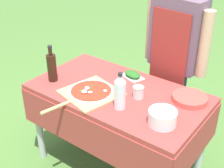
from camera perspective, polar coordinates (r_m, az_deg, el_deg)
The scene contains 10 objects.
ground_plane at distance 2.70m, azimuth 0.91°, elevation -14.59°, with size 12.00×12.00×0.00m, color #517F38.
prep_table at distance 2.31m, azimuth 1.02°, elevation -3.58°, with size 1.28×0.73×0.72m.
person_cook at distance 2.52m, azimuth 11.44°, elevation 5.93°, with size 0.56×0.23×1.51m.
pizza_on_peel at distance 2.21m, azimuth -4.07°, elevation -1.57°, with size 0.44×0.61×0.05m.
oil_bottle at distance 2.38m, azimuth -10.95°, elevation 3.07°, with size 0.07×0.07×0.29m.
water_bottle at distance 2.01m, azimuth 1.47°, elevation -1.43°, with size 0.08×0.08×0.26m.
herb_container at distance 2.43m, azimuth 3.78°, elevation 1.73°, with size 0.20×0.16×0.05m.
mixing_tub at distance 1.92m, azimuth 9.21°, elevation -6.06°, with size 0.18×0.18×0.09m, color silver.
plate_stack at distance 2.20m, azimuth 14.03°, elevation -2.53°, with size 0.25×0.25×0.03m.
sauce_jar at distance 2.17m, azimuth 4.83°, elevation -1.61°, with size 0.08×0.08×0.08m.
Camera 1 is at (1.13, -1.57, 1.88)m, focal length 50.00 mm.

